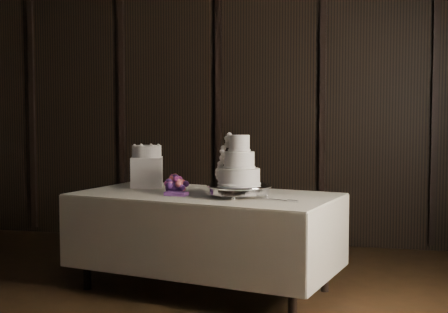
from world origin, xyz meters
TOP-DOWN VIEW (x-y plane):
  - room at (0.00, 0.00)m, footprint 6.08×7.08m
  - display_table at (0.34, 1.62)m, footprint 2.17×1.45m
  - cake_stand at (0.64, 1.48)m, footprint 0.61×0.61m
  - wedding_cake at (0.61, 1.47)m, footprint 0.34×0.31m
  - bouquet at (0.11, 1.57)m, footprint 0.31×0.40m
  - box_pedestal at (-0.25, 1.94)m, footprint 0.33×0.33m
  - small_cake at (-0.25, 1.94)m, footprint 0.27×0.27m
  - cake_knife at (0.90, 1.38)m, footprint 0.33×0.20m

SIDE VIEW (x-z plane):
  - display_table at x=0.34m, z-range 0.04..0.80m
  - cake_knife at x=0.90m, z-range 0.76..0.77m
  - cake_stand at x=0.64m, z-range 0.76..0.85m
  - bouquet at x=0.11m, z-range 0.73..0.91m
  - box_pedestal at x=-0.25m, z-range 0.76..1.01m
  - wedding_cake at x=0.61m, z-range 0.81..1.18m
  - small_cake at x=-0.25m, z-range 1.01..1.11m
  - room at x=0.00m, z-range -0.04..3.04m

